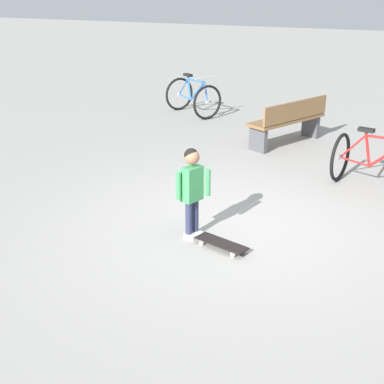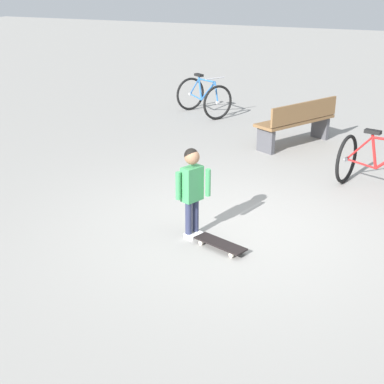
{
  "view_description": "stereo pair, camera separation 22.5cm",
  "coord_description": "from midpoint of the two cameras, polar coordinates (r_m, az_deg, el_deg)",
  "views": [
    {
      "loc": [
        -5.87,
        -1.65,
        2.87
      ],
      "look_at": [
        -0.45,
        0.44,
        0.55
      ],
      "focal_mm": 52.01,
      "sensor_mm": 36.0,
      "label": 1
    },
    {
      "loc": [
        -5.78,
        -1.86,
        2.87
      ],
      "look_at": [
        -0.45,
        0.44,
        0.55
      ],
      "focal_mm": 52.01,
      "sensor_mm": 36.0,
      "label": 2
    }
  ],
  "objects": [
    {
      "name": "bicycle_near",
      "position": [
        11.92,
        -0.46,
        9.73
      ],
      "size": [
        1.18,
        1.28,
        0.85
      ],
      "color": "black",
      "rests_on": "ground"
    },
    {
      "name": "child_person",
      "position": [
        6.22,
        -1.03,
        0.9
      ],
      "size": [
        0.29,
        0.33,
        1.06
      ],
      "color": "#2D3351",
      "rests_on": "ground"
    },
    {
      "name": "bicycle_mid",
      "position": [
        8.15,
        17.55,
        2.95
      ],
      "size": [
        0.94,
        1.21,
        0.85
      ],
      "color": "black",
      "rests_on": "ground"
    },
    {
      "name": "ground_plane",
      "position": [
        6.73,
        3.96,
        -3.53
      ],
      "size": [
        50.0,
        50.0,
        0.0
      ],
      "primitive_type": "plane",
      "color": "gray"
    },
    {
      "name": "street_bench",
      "position": [
        9.9,
        9.23,
        7.19
      ],
      "size": [
        1.62,
        1.15,
        0.8
      ],
      "color": "brown",
      "rests_on": "ground"
    },
    {
      "name": "skateboard",
      "position": [
        6.18,
        1.99,
        -5.3
      ],
      "size": [
        0.39,
        0.65,
        0.07
      ],
      "color": "black",
      "rests_on": "ground"
    }
  ]
}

